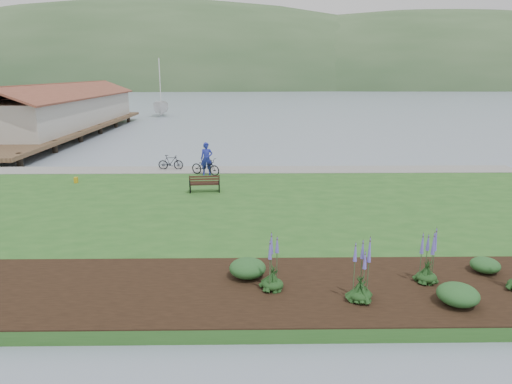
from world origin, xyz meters
The scene contains 18 objects.
ground centered at (0.00, 0.00, 0.00)m, with size 600.00×600.00×0.00m, color gray.
lawn centered at (0.00, -2.00, 0.20)m, with size 34.00×20.00×0.40m, color #26581F.
shoreline_path centered at (0.00, 6.90, 0.42)m, with size 34.00×2.20×0.03m, color gray.
garden_bed centered at (3.00, -9.80, 0.42)m, with size 24.00×4.40×0.04m, color black.
far_hillside centered at (20.00, 170.00, 0.00)m, with size 580.00×80.00×38.00m, color #35552F, non-canonical shape.
pier_pavilion centered at (-20.00, 27.52, 2.64)m, with size 8.00×36.00×5.40m.
park_bench centered at (-2.61, 1.27, 0.88)m, with size 1.61×0.76×0.97m.
person centered at (-2.87, 5.48, 1.58)m, with size 0.86×0.59×2.35m, color #212998.
bicycle_a centered at (-2.95, 5.48, 0.91)m, with size 1.97×0.69×1.03m, color black.
bicycle_b centered at (-5.34, 7.07, 0.88)m, with size 1.60×0.46×0.97m, color black.
sailboat centered at (-13.65, 48.66, 0.00)m, with size 10.33×10.52×27.23m, color silver.
pannier centered at (-10.17, 3.54, 0.55)m, with size 0.18×0.29×0.31m, color #BC9416.
echium_0 centered at (2.76, -10.60, 1.22)m, with size 0.62×0.62×1.95m.
echium_1 centered at (5.01, -9.49, 1.15)m, with size 0.62×0.62×1.79m.
echium_4 centered at (0.40, -9.90, 1.17)m, with size 0.62×0.62×1.97m.
shrub_0 centered at (-0.33, -9.06, 0.72)m, with size 1.12×1.12×0.56m, color #1E4C21.
shrub_1 centered at (5.34, -10.85, 0.72)m, with size 1.11×1.11×0.55m, color #1E4C21.
shrub_2 centered at (7.12, -8.81, 0.66)m, with size 0.90×0.90×0.45m, color #1E4C21.
Camera 1 is at (-0.27, -21.92, 6.51)m, focal length 32.00 mm.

